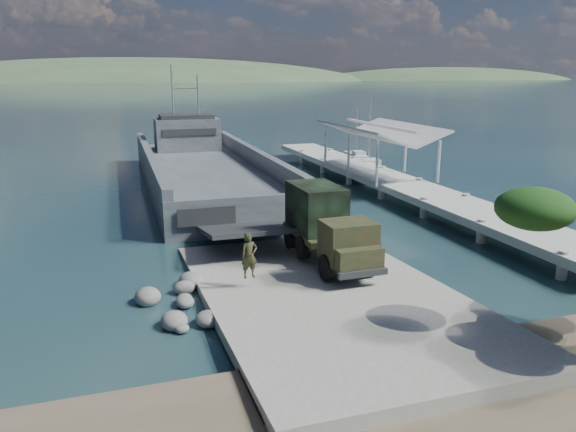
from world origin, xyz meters
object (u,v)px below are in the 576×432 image
(sailboat_near, at_px, (369,167))
(soldier, at_px, (249,264))
(military_truck, at_px, (326,225))
(pier, at_px, (384,171))
(landing_craft, at_px, (204,176))
(sailboat_far, at_px, (356,156))

(sailboat_near, bearing_deg, soldier, -109.43)
(soldier, bearing_deg, military_truck, 22.34)
(military_truck, bearing_deg, pier, 53.56)
(soldier, distance_m, sailboat_near, 32.88)
(landing_craft, relative_size, soldier, 18.90)
(sailboat_near, bearing_deg, landing_craft, -155.18)
(pier, distance_m, military_truck, 19.72)
(sailboat_near, bearing_deg, pier, -93.25)
(landing_craft, xyz_separation_m, soldier, (-2.36, -24.23, 0.58))
(military_truck, distance_m, sailboat_near, 28.61)
(soldier, distance_m, sailboat_far, 40.18)
(landing_craft, relative_size, sailboat_far, 6.40)
(landing_craft, distance_m, sailboat_far, 21.17)
(sailboat_far, bearing_deg, pier, -102.08)
(sailboat_near, xyz_separation_m, sailboat_far, (2.11, 7.34, -0.10))
(sailboat_far, bearing_deg, soldier, -116.02)
(sailboat_near, relative_size, sailboat_far, 1.33)
(soldier, bearing_deg, sailboat_near, 49.90)
(pier, relative_size, soldier, 22.56)
(military_truck, relative_size, soldier, 3.83)
(sailboat_far, bearing_deg, military_truck, -111.93)
(landing_craft, height_order, soldier, landing_craft)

